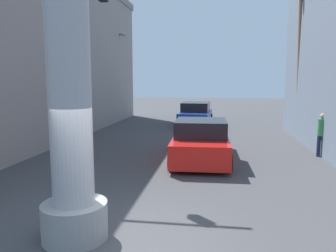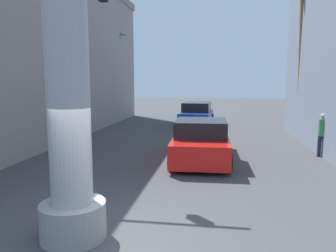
{
  "view_description": "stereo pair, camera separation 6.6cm",
  "coord_description": "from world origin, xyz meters",
  "px_view_note": "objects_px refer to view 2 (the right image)",
  "views": [
    {
      "loc": [
        1.63,
        -5.58,
        2.98
      ],
      "look_at": [
        0.0,
        5.44,
        1.45
      ],
      "focal_mm": 35.0,
      "sensor_mm": 36.0,
      "label": 1
    },
    {
      "loc": [
        1.7,
        -5.57,
        2.98
      ],
      "look_at": [
        0.0,
        5.44,
        1.45
      ],
      "focal_mm": 35.0,
      "sensor_mm": 36.0,
      "label": 2
    }
  ],
  "objects_px": {
    "street_lamp": "(329,35)",
    "pedestrian_mid_right": "(323,132)",
    "car_far": "(197,114)",
    "palm_tree_mid_right": "(304,39)",
    "car_lead": "(201,141)",
    "traffic_light_mast": "(19,36)",
    "palm_tree_far_left": "(109,62)"
  },
  "relations": [
    {
      "from": "street_lamp",
      "to": "car_lead",
      "type": "relative_size",
      "value": 1.57
    },
    {
      "from": "car_far",
      "to": "pedestrian_mid_right",
      "type": "xyz_separation_m",
      "value": [
        5.51,
        -8.6,
        0.27
      ]
    },
    {
      "from": "palm_tree_mid_right",
      "to": "palm_tree_far_left",
      "type": "bearing_deg",
      "value": 153.24
    },
    {
      "from": "street_lamp",
      "to": "traffic_light_mast",
      "type": "relative_size",
      "value": 1.25
    },
    {
      "from": "street_lamp",
      "to": "pedestrian_mid_right",
      "type": "distance_m",
      "value": 3.71
    },
    {
      "from": "street_lamp",
      "to": "palm_tree_mid_right",
      "type": "height_order",
      "value": "palm_tree_mid_right"
    },
    {
      "from": "street_lamp",
      "to": "car_far",
      "type": "bearing_deg",
      "value": 122.28
    },
    {
      "from": "palm_tree_mid_right",
      "to": "pedestrian_mid_right",
      "type": "xyz_separation_m",
      "value": [
        -0.16,
        -4.42,
        -4.09
      ]
    },
    {
      "from": "traffic_light_mast",
      "to": "palm_tree_far_left",
      "type": "relative_size",
      "value": 0.91
    },
    {
      "from": "car_far",
      "to": "palm_tree_mid_right",
      "type": "relative_size",
      "value": 0.52
    },
    {
      "from": "car_far",
      "to": "palm_tree_far_left",
      "type": "distance_m",
      "value": 8.06
    },
    {
      "from": "car_far",
      "to": "traffic_light_mast",
      "type": "bearing_deg",
      "value": -111.75
    },
    {
      "from": "traffic_light_mast",
      "to": "car_far",
      "type": "bearing_deg",
      "value": 68.25
    },
    {
      "from": "street_lamp",
      "to": "car_lead",
      "type": "xyz_separation_m",
      "value": [
        -4.67,
        -1.14,
        -4.01
      ]
    },
    {
      "from": "car_lead",
      "to": "palm_tree_mid_right",
      "type": "height_order",
      "value": "palm_tree_mid_right"
    },
    {
      "from": "pedestrian_mid_right",
      "to": "car_far",
      "type": "bearing_deg",
      "value": 122.66
    },
    {
      "from": "car_lead",
      "to": "car_far",
      "type": "distance_m",
      "value": 9.85
    },
    {
      "from": "street_lamp",
      "to": "pedestrian_mid_right",
      "type": "xyz_separation_m",
      "value": [
        0.03,
        0.07,
        -3.71
      ]
    },
    {
      "from": "palm_tree_far_left",
      "to": "palm_tree_mid_right",
      "type": "bearing_deg",
      "value": -26.76
    },
    {
      "from": "car_lead",
      "to": "pedestrian_mid_right",
      "type": "relative_size",
      "value": 2.89
    },
    {
      "from": "car_far",
      "to": "pedestrian_mid_right",
      "type": "bearing_deg",
      "value": -57.34
    },
    {
      "from": "traffic_light_mast",
      "to": "pedestrian_mid_right",
      "type": "distance_m",
      "value": 11.54
    },
    {
      "from": "car_lead",
      "to": "palm_tree_mid_right",
      "type": "bearing_deg",
      "value": 49.2
    },
    {
      "from": "palm_tree_far_left",
      "to": "palm_tree_mid_right",
      "type": "distance_m",
      "value": 14.04
    },
    {
      "from": "car_lead",
      "to": "car_far",
      "type": "bearing_deg",
      "value": 94.71
    },
    {
      "from": "car_far",
      "to": "palm_tree_far_left",
      "type": "height_order",
      "value": "palm_tree_far_left"
    },
    {
      "from": "street_lamp",
      "to": "traffic_light_mast",
      "type": "height_order",
      "value": "street_lamp"
    },
    {
      "from": "street_lamp",
      "to": "car_lead",
      "type": "bearing_deg",
      "value": -166.29
    },
    {
      "from": "palm_tree_mid_right",
      "to": "car_lead",
      "type": "bearing_deg",
      "value": -130.8
    },
    {
      "from": "palm_tree_far_left",
      "to": "palm_tree_mid_right",
      "type": "xyz_separation_m",
      "value": [
        12.52,
        -6.32,
        0.69
      ]
    },
    {
      "from": "car_lead",
      "to": "car_far",
      "type": "relative_size",
      "value": 1.07
    },
    {
      "from": "street_lamp",
      "to": "car_far",
      "type": "distance_m",
      "value": 11.0
    }
  ]
}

